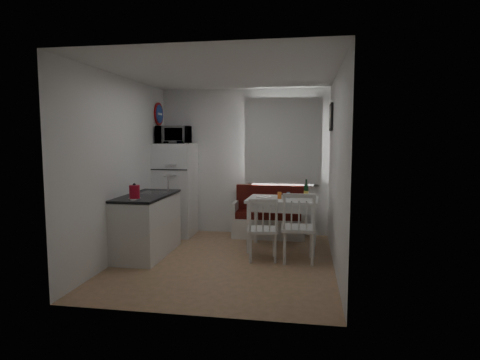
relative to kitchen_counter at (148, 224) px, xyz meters
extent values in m
cube|color=#9A7D52|center=(1.20, -0.16, -0.46)|extent=(3.00, 3.50, 0.02)
cube|color=white|center=(1.20, -0.16, 2.14)|extent=(3.00, 3.50, 0.02)
cube|color=white|center=(1.20, 1.59, 0.84)|extent=(3.00, 0.02, 2.60)
cube|color=white|center=(1.20, -1.91, 0.84)|extent=(3.00, 0.02, 2.60)
cube|color=white|center=(-0.30, -0.16, 0.84)|extent=(0.02, 3.50, 2.60)
cube|color=white|center=(2.70, -0.16, 0.84)|extent=(0.02, 3.50, 2.60)
cube|color=white|center=(1.90, 1.56, 1.17)|extent=(1.22, 0.06, 1.47)
cube|color=white|center=(1.90, 1.49, 1.22)|extent=(1.35, 0.02, 1.50)
cube|color=white|center=(0.00, -0.01, -0.03)|extent=(0.60, 1.30, 0.86)
cube|color=black|center=(0.00, -0.01, 0.43)|extent=(0.62, 1.32, 0.03)
cube|color=#99999E|center=(0.02, 0.24, 0.39)|extent=(0.40, 0.40, 0.10)
cylinder|color=silver|center=(0.18, 0.42, 0.57)|extent=(0.02, 0.02, 0.26)
cylinder|color=#193B99|center=(-0.27, 1.29, 1.69)|extent=(0.03, 0.40, 0.40)
cube|color=black|center=(2.67, 0.94, 1.59)|extent=(0.04, 0.52, 0.42)
cube|color=white|center=(1.68, 1.32, -0.28)|extent=(1.25, 0.48, 0.35)
cube|color=#4D120D|center=(1.68, 1.32, -0.05)|extent=(1.20, 0.44, 0.12)
cube|color=#4D120D|center=(1.68, 1.51, 0.22)|extent=(1.20, 0.10, 0.44)
cube|color=white|center=(1.96, 0.58, 0.33)|extent=(1.11, 0.81, 0.04)
cube|color=white|center=(1.96, 0.58, 0.24)|extent=(1.00, 0.69, 0.13)
cylinder|color=white|center=(1.96, 0.58, -0.07)|extent=(0.06, 0.06, 0.76)
cube|color=white|center=(1.71, 0.01, -0.02)|extent=(0.47, 0.45, 0.04)
cube|color=white|center=(1.71, -0.17, 0.22)|extent=(0.40, 0.09, 0.44)
cube|color=white|center=(2.21, 0.01, 0.02)|extent=(0.48, 0.46, 0.04)
cube|color=white|center=(2.21, -0.19, 0.28)|extent=(0.44, 0.06, 0.49)
cube|color=white|center=(0.02, 1.24, 0.36)|extent=(0.65, 0.65, 1.63)
imported|color=white|center=(0.02, 1.19, 1.33)|extent=(0.55, 0.37, 0.30)
cylinder|color=#AD0D22|center=(0.05, -0.54, 0.56)|extent=(0.17, 0.17, 0.22)
cylinder|color=orange|center=(1.91, 0.53, 0.40)|extent=(0.06, 0.06, 0.10)
cylinder|color=#719AC1|center=(2.04, 0.63, 0.40)|extent=(0.05, 0.05, 0.09)
cylinder|color=white|center=(1.66, 0.60, 0.36)|extent=(0.23, 0.23, 0.02)
camera|label=1|loc=(2.30, -5.54, 1.27)|focal=30.00mm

